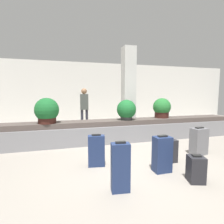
# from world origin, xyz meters

# --- Properties ---
(ground_plane) EXTENTS (18.00, 18.00, 0.00)m
(ground_plane) POSITION_xyz_m (0.00, 0.00, 0.00)
(ground_plane) COLOR gray
(back_wall) EXTENTS (18.00, 0.06, 3.20)m
(back_wall) POSITION_xyz_m (0.00, 6.42, 1.60)
(back_wall) COLOR silver
(back_wall) RESTS_ON ground_plane
(carousel) EXTENTS (8.73, 0.76, 0.68)m
(carousel) POSITION_xyz_m (0.00, 1.79, 0.32)
(carousel) COLOR gray
(carousel) RESTS_ON ground_plane
(pillar) EXTENTS (0.45, 0.45, 3.20)m
(pillar) POSITION_xyz_m (0.92, 2.80, 1.60)
(pillar) COLOR silver
(pillar) RESTS_ON ground_plane
(suitcase_0) EXTENTS (0.32, 0.32, 0.47)m
(suitcase_0) POSITION_xyz_m (0.69, -1.04, 0.23)
(suitcase_0) COLOR #232328
(suitcase_0) RESTS_ON ground_plane
(suitcase_1) EXTENTS (0.41, 0.29, 0.68)m
(suitcase_1) POSITION_xyz_m (1.74, 0.08, 0.33)
(suitcase_1) COLOR slate
(suitcase_1) RESTS_ON ground_plane
(suitcase_2) EXTENTS (0.36, 0.22, 0.67)m
(suitcase_2) POSITION_xyz_m (-0.82, 0.06, 0.32)
(suitcase_2) COLOR navy
(suitcase_2) RESTS_ON ground_plane
(suitcase_3) EXTENTS (0.39, 0.25, 0.52)m
(suitcase_3) POSITION_xyz_m (0.73, -0.15, 0.25)
(suitcase_3) COLOR #232328
(suitcase_3) RESTS_ON ground_plane
(suitcase_4) EXTENTS (0.33, 0.23, 0.71)m
(suitcase_4) POSITION_xyz_m (0.35, -0.53, 0.34)
(suitcase_4) COLOR navy
(suitcase_4) RESTS_ON ground_plane
(suitcase_5) EXTENTS (0.30, 0.20, 0.78)m
(suitcase_5) POSITION_xyz_m (-0.64, -0.97, 0.38)
(suitcase_5) COLOR navy
(suitcase_5) RESTS_ON ground_plane
(potted_plant_0) EXTENTS (0.59, 0.59, 0.67)m
(potted_plant_0) POSITION_xyz_m (1.79, 1.86, 1.00)
(potted_plant_0) COLOR #381914
(potted_plant_0) RESTS_ON carousel
(potted_plant_1) EXTENTS (0.66, 0.66, 0.70)m
(potted_plant_1) POSITION_xyz_m (-1.89, 1.70, 1.01)
(potted_plant_1) COLOR #381914
(potted_plant_1) RESTS_ON carousel
(potted_plant_2) EXTENTS (0.60, 0.60, 0.63)m
(potted_plant_2) POSITION_xyz_m (0.44, 1.71, 0.98)
(potted_plant_2) COLOR #2D2D2D
(potted_plant_2) RESTS_ON carousel
(traveler_0) EXTENTS (0.32, 0.24, 1.71)m
(traveler_0) POSITION_xyz_m (-0.61, 3.96, 1.03)
(traveler_0) COLOR #282833
(traveler_0) RESTS_ON ground_plane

